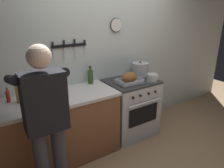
{
  "coord_description": "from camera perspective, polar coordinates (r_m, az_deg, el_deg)",
  "views": [
    {
      "loc": [
        -1.67,
        -1.38,
        1.92
      ],
      "look_at": [
        -0.22,
        0.85,
        0.97
      ],
      "focal_mm": 33.43,
      "sensor_mm": 36.0,
      "label": 1
    }
  ],
  "objects": [
    {
      "name": "bottle_dish_soap",
      "position": [
        2.78,
        -17.35,
        -0.89
      ],
      "size": [
        0.07,
        0.07,
        0.22
      ],
      "color": "#338CCC",
      "rests_on": "counter_block"
    },
    {
      "name": "stock_pot",
      "position": [
        3.42,
        7.66,
        3.99
      ],
      "size": [
        0.26,
        0.26,
        0.25
      ],
      "color": "#B7B7BC",
      "rests_on": "stove"
    },
    {
      "name": "bottle_olive_oil",
      "position": [
        3.05,
        -5.89,
        2.07
      ],
      "size": [
        0.08,
        0.08,
        0.26
      ],
      "color": "#385623",
      "rests_on": "counter_block"
    },
    {
      "name": "bottle_cooking_oil",
      "position": [
        2.63,
        -24.16,
        -2.48
      ],
      "size": [
        0.07,
        0.07,
        0.26
      ],
      "color": "gold",
      "rests_on": "counter_block"
    },
    {
      "name": "roasting_pan",
      "position": [
        3.04,
        4.77,
        1.53
      ],
      "size": [
        0.35,
        0.26,
        0.18
      ],
      "color": "#B7B7BC",
      "rests_on": "stove"
    },
    {
      "name": "counter_block",
      "position": [
        2.82,
        -19.24,
        -12.84
      ],
      "size": [
        2.03,
        0.65,
        0.9
      ],
      "color": "brown",
      "rests_on": "ground"
    },
    {
      "name": "saucepan",
      "position": [
        3.2,
        10.97,
        1.72
      ],
      "size": [
        0.17,
        0.17,
        0.11
      ],
      "color": "#B7B7BC",
      "rests_on": "stove"
    },
    {
      "name": "stove",
      "position": [
        3.37,
        5.04,
        -6.36
      ],
      "size": [
        0.76,
        0.67,
        0.9
      ],
      "color": "#BCBCC1",
      "rests_on": "ground"
    },
    {
      "name": "wall_back",
      "position": [
        3.26,
        -1.55,
        8.64
      ],
      "size": [
        6.0,
        0.13,
        2.6
      ],
      "color": "silver",
      "rests_on": "ground"
    },
    {
      "name": "person_cook",
      "position": [
        2.08,
        -17.63,
        -9.16
      ],
      "size": [
        0.51,
        0.63,
        1.66
      ],
      "rotation": [
        0.0,
        0.0,
        1.47
      ],
      "color": "#383842",
      "rests_on": "ground"
    },
    {
      "name": "cutting_board",
      "position": [
        2.59,
        -19.51,
        -4.56
      ],
      "size": [
        0.36,
        0.24,
        0.02
      ],
      "primitive_type": "cube",
      "color": "tan",
      "rests_on": "counter_block"
    },
    {
      "name": "bottle_hot_sauce",
      "position": [
        2.71,
        -26.57,
        -2.99
      ],
      "size": [
        0.04,
        0.04,
        0.18
      ],
      "color": "red",
      "rests_on": "counter_block"
    }
  ]
}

